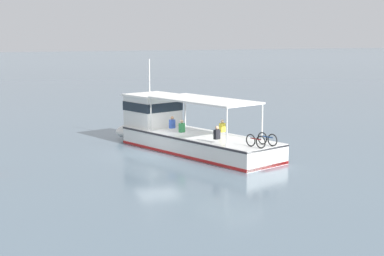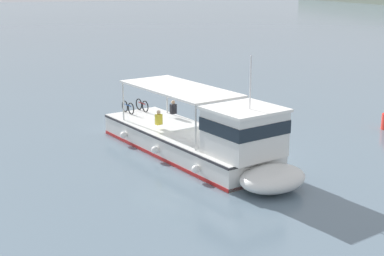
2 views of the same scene
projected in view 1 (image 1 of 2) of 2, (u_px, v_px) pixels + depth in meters
ground_plane at (158, 152)px, 34.39m from camera, size 400.00×400.00×0.00m
ferry_main at (181, 132)px, 35.33m from camera, size 13.02×7.02×5.32m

